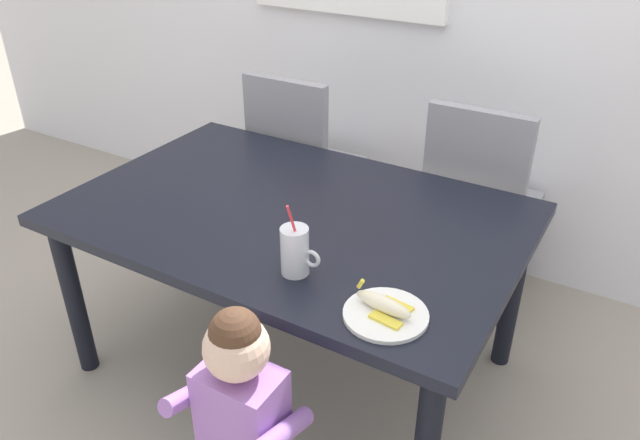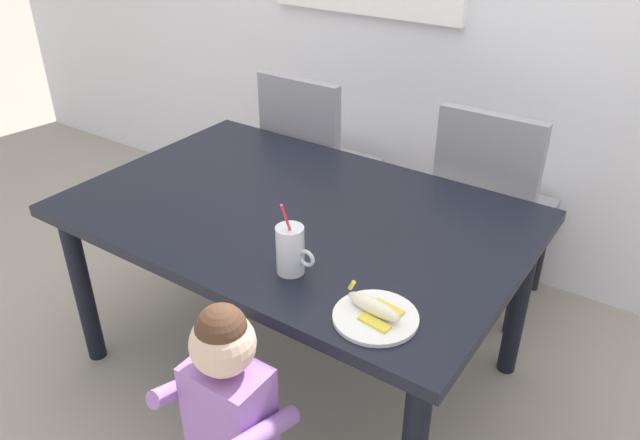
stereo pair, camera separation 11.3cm
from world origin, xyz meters
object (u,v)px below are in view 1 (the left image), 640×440
dining_chair_left (300,158)px  snack_plate (386,315)px  dining_table (293,229)px  dining_chair_right (478,196)px  toddler_standing (241,406)px  milk_cup (295,253)px  peeled_banana (384,305)px

dining_chair_left → snack_plate: size_ratio=4.17×
dining_table → dining_chair_right: bearing=59.9°
dining_table → snack_plate: size_ratio=6.88×
snack_plate → toddler_standing: bearing=-129.8°
milk_cup → peeled_banana: (0.31, -0.04, -0.04)m
dining_table → peeled_banana: (0.53, -0.36, 0.11)m
dining_chair_right → toddler_standing: dining_chair_right is taller
milk_cup → snack_plate: (0.32, -0.05, -0.06)m
dining_chair_right → snack_plate: dining_chair_right is taller
dining_chair_right → milk_cup: size_ratio=3.88×
dining_chair_left → snack_plate: dining_chair_left is taller
snack_plate → peeled_banana: bearing=146.5°
toddler_standing → dining_chair_left: bearing=116.5°
toddler_standing → snack_plate: 0.45m
dining_table → dining_chair_left: (-0.42, 0.71, -0.09)m
dining_chair_right → milk_cup: milk_cup is taller
milk_cup → dining_table: bearing=124.5°
dining_chair_left → milk_cup: milk_cup is taller
milk_cup → peeled_banana: size_ratio=1.42×
dining_table → peeled_banana: 0.65m
snack_plate → dining_chair_left: bearing=131.5°
peeled_banana → dining_chair_left: bearing=131.4°
dining_chair_left → peeled_banana: dining_chair_left is taller
dining_table → dining_chair_left: bearing=120.6°
dining_chair_right → snack_plate: bearing=94.6°
dining_chair_right → dining_table: bearing=59.9°
dining_chair_left → snack_plate: 1.45m
dining_chair_left → toddler_standing: (0.69, -1.39, -0.02)m
toddler_standing → snack_plate: bearing=50.2°
dining_table → toddler_standing: (0.28, -0.68, -0.11)m
milk_cup → toddler_standing: bearing=-81.0°
milk_cup → peeled_banana: milk_cup is taller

